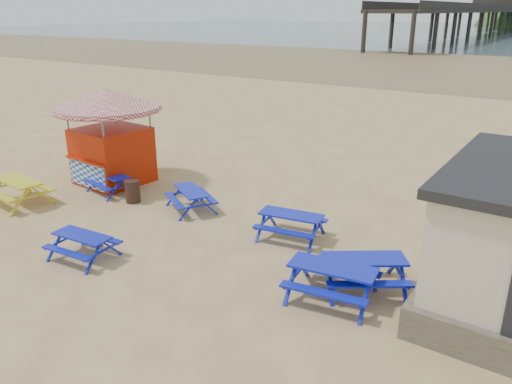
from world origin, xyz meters
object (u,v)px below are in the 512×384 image
Objects in this scene: picnic_table_yellow at (19,192)px; ice_cream_kiosk at (110,124)px; picnic_table_blue_b at (191,200)px; picnic_table_blue_a at (112,183)px; litter_bin at (133,191)px.

ice_cream_kiosk is at bearing 81.71° from picnic_table_yellow.
ice_cream_kiosk reaches higher than picnic_table_yellow.
picnic_table_blue_b is at bearing 34.84° from picnic_table_yellow.
ice_cream_kiosk reaches higher than picnic_table_blue_b.
picnic_table_blue_b is 0.96× the size of picnic_table_yellow.
picnic_table_blue_a is at bearing -144.25° from picnic_table_blue_b.
ice_cream_kiosk is (-0.82, 0.84, 1.87)m from picnic_table_blue_a.
litter_bin reaches higher than picnic_table_blue_a.
picnic_table_blue_b reaches higher than picnic_table_blue_a.
ice_cream_kiosk is (-4.28, 0.54, 1.87)m from picnic_table_blue_b.
picnic_table_blue_a is 0.89× the size of picnic_table_blue_b.
litter_bin is at bearing 42.43° from picnic_table_yellow.
picnic_table_blue_a is 0.85× the size of picnic_table_yellow.
picnic_table_blue_b is at bearing 15.17° from litter_bin.
ice_cream_kiosk reaches higher than picnic_table_blue_a.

